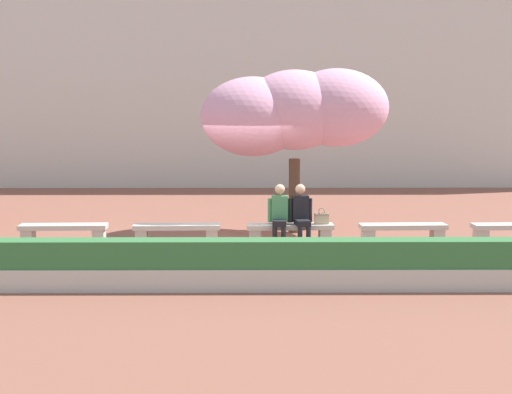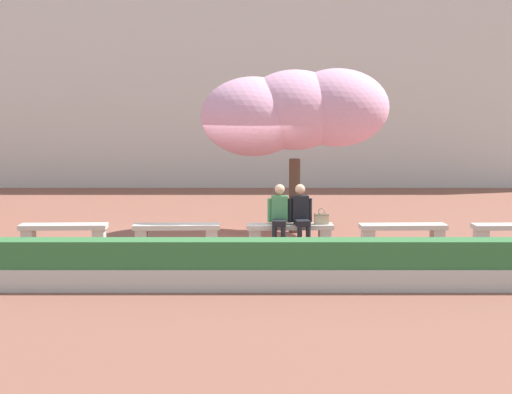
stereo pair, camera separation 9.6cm
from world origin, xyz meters
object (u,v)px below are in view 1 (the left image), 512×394
Objects in this scene: stone_bench_near_east at (290,231)px; cherry_tree_main at (291,112)px; handbag at (322,218)px; person_seated_right at (301,213)px; stone_bench_near_west at (64,231)px; person_seated_left at (280,213)px; stone_bench_center at (177,231)px; stone_bench_east_end at (403,231)px.

cherry_tree_main reaches higher than stone_bench_near_east.
handbag is at bearing -69.78° from cherry_tree_main.
person_seated_right reaches higher than handbag.
stone_bench_near_west is 0.43× the size of cherry_tree_main.
person_seated_left is 2.66m from cherry_tree_main.
stone_bench_center is 0.43× the size of cherry_tree_main.
person_seated_right is at bearing -1.16° from stone_bench_center.
stone_bench_near_east is (4.76, 0.00, 0.00)m from stone_bench_near_west.
person_seated_left is at bearing -179.91° from person_seated_right.
stone_bench_near_west is 1.00× the size of stone_bench_east_end.
cherry_tree_main reaches higher than person_seated_left.
handbag is at bearing 1.76° from stone_bench_near_east.
stone_bench_near_west is 4.76m from stone_bench_near_east.
stone_bench_near_west is 7.13m from stone_bench_east_end.
stone_bench_near_east is 1.42× the size of person_seated_left.
person_seated_left is at bearing -166.39° from stone_bench_near_east.
stone_bench_center is at bearing 180.00° from stone_bench_near_east.
stone_bench_center is at bearing 0.00° from stone_bench_near_west.
stone_bench_near_east is at bearing -93.45° from cherry_tree_main.
stone_bench_near_west and stone_bench_near_east have the same top height.
handbag is (0.67, 0.02, 0.28)m from stone_bench_near_east.
person_seated_left is 0.90m from handbag.
cherry_tree_main is at bearing 86.55° from stone_bench_near_east.
handbag reaches higher than stone_bench_east_end.
handbag is 2.75m from cherry_tree_main.
person_seated_left is (4.54, -0.05, 0.39)m from stone_bench_near_west.
stone_bench_east_end is (2.38, 0.00, 0.00)m from stone_bench_near_east.
stone_bench_near_east is at bearing -180.00° from stone_bench_east_end.
handbag is (5.42, 0.02, 0.28)m from stone_bench_near_west.
stone_bench_east_end is at bearing 0.00° from stone_bench_near_west.
stone_bench_east_end is 1.42× the size of person_seated_right.
person_seated_left reaches higher than stone_bench_near_west.
stone_bench_near_west and stone_bench_center have the same top height.
person_seated_right is at bearing 0.09° from person_seated_left.
stone_bench_near_east is 0.43× the size of cherry_tree_main.
stone_bench_east_end is 2.63m from person_seated_left.
person_seated_right is at bearing -178.60° from stone_bench_east_end.
person_seated_left is at bearing -1.42° from stone_bench_center.
stone_bench_near_east is at bearing 0.00° from stone_bench_center.
stone_bench_east_end is (4.76, 0.00, 0.00)m from stone_bench_center.
cherry_tree_main is at bearing 17.94° from stone_bench_near_west.
stone_bench_near_west is at bearing -180.00° from stone_bench_near_east.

